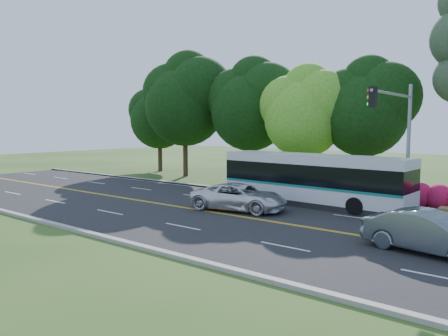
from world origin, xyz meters
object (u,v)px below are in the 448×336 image
Objects in this scene: traffic_signal at (398,127)px; transit_bus at (312,180)px; sedan at (430,233)px; suv at (239,197)px.

transit_bus is (-4.85, -0.02, -3.16)m from traffic_signal.
transit_bus is at bearing 59.93° from sedan.
sedan reaches higher than suv.
transit_bus is at bearing -179.77° from traffic_signal.
transit_bus is 2.45× the size of sedan.
traffic_signal is 1.48× the size of sedan.
traffic_signal is 9.21m from suv.
sedan is at bearing -35.14° from transit_bus.
traffic_signal is 5.79m from transit_bus.
suv is at bearing 85.79° from sedan.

